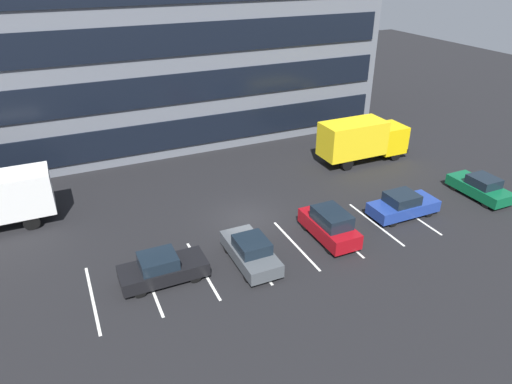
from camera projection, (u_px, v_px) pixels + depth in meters
The scene contains 9 objects.
ground_plane at pixel (246, 218), 29.22m from camera, with size 120.00×120.00×0.00m, color black.
office_building at pixel (160, 7), 38.73m from camera, with size 35.56×13.34×21.60m.
lot_markings at pixel (274, 251), 26.06m from camera, with size 19.74×5.40×0.01m.
box_truck_yellow_all at pixel (362, 139), 36.32m from camera, with size 7.31×2.42×3.39m.
sedan_black at pixel (162, 268), 23.39m from camera, with size 4.38×1.83×1.57m.
suv_maroon at pixel (330, 225), 26.76m from camera, with size 1.78×4.19×1.89m.
sedan_navy at pixel (403, 205), 29.20m from camera, with size 4.43×1.85×1.59m.
sedan_forest at pixel (480, 187), 31.47m from camera, with size 1.81×4.32×1.55m.
sedan_charcoal at pixel (251, 251), 24.73m from camera, with size 1.84×4.40×1.58m.
Camera 1 is at (-9.85, -23.15, 14.96)m, focal length 32.58 mm.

